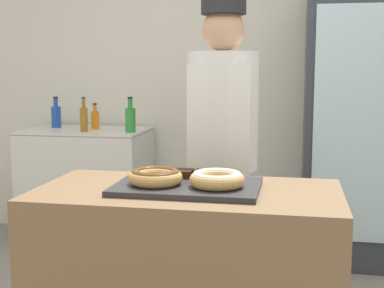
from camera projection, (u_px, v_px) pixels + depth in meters
The scene contains 14 objects.
wall_back at pixel (240, 74), 4.27m from camera, with size 8.00×0.06×2.70m.
display_counter at pixel (188, 288), 2.33m from camera, with size 1.29×0.67×0.88m.
serving_tray at pixel (188, 186), 2.26m from camera, with size 0.61×0.42×0.02m.
donut_chocolate_glaze at pixel (155, 176), 2.25m from camera, with size 0.23×0.23×0.06m.
donut_light_glaze at pixel (217, 178), 2.20m from camera, with size 0.23×0.23×0.06m.
brownie_back_left at pixel (183, 173), 2.40m from camera, with size 0.09×0.09×0.03m.
brownie_back_right at pixel (205, 174), 2.38m from camera, with size 0.09×0.09×0.03m.
baker_person at pixel (222, 154), 2.92m from camera, with size 0.38×0.38×1.75m.
beverage_fridge at pixel (347, 127), 3.80m from camera, with size 0.61×0.62×1.96m.
chest_freezer at pixel (87, 186), 4.25m from camera, with size 0.94×0.63×0.92m.
bottle_green at pixel (130, 119), 3.98m from camera, with size 0.08×0.08×0.26m.
bottle_blue at pixel (56, 116), 4.30m from camera, with size 0.08×0.08×0.25m.
bottle_orange at pixel (95, 119), 4.18m from camera, with size 0.06×0.06×0.20m.
bottle_amber at pixel (84, 118), 4.01m from camera, with size 0.06×0.06×0.26m.
Camera 1 is at (0.44, -2.17, 1.39)m, focal length 50.00 mm.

